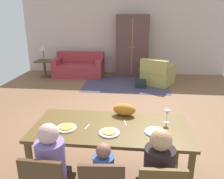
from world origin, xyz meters
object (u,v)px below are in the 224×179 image
(couch, at_px, (79,67))
(armchair, at_px, (157,74))
(plate_near_man, at_px, (66,128))
(dining_table, at_px, (111,131))
(table_lamp, at_px, (43,48))
(handbag, at_px, (140,84))
(plate_near_child, at_px, (109,133))
(plate_near_woman, at_px, (155,132))
(armoire, at_px, (132,46))
(wine_glass, at_px, (167,113))
(cat, at_px, (124,110))
(side_table, at_px, (45,66))
(person_man, at_px, (54,173))

(couch, relative_size, armchair, 1.47)
(plate_near_man, distance_m, armchair, 4.80)
(dining_table, relative_size, armchair, 1.71)
(armchair, height_order, table_lamp, table_lamp)
(table_lamp, bearing_deg, handbag, -15.18)
(plate_near_child, bearing_deg, armchair, 78.00)
(plate_near_woman, height_order, armoire, armoire)
(couch, bearing_deg, wine_glass, -63.85)
(wine_glass, bearing_deg, armchair, 86.50)
(dining_table, relative_size, cat, 6.22)
(side_table, bearing_deg, person_man, -67.12)
(plate_near_woman, height_order, handbag, plate_near_woman)
(plate_near_child, bearing_deg, table_lamp, 119.64)
(plate_near_man, distance_m, cat, 0.85)
(person_man, xyz_separation_m, cat, (0.70, 1.00, 0.33))
(wine_glass, height_order, armoire, armoire)
(side_table, distance_m, table_lamp, 0.63)
(dining_table, relative_size, couch, 1.16)
(handbag, bearing_deg, dining_table, -96.50)
(couch, height_order, side_table, couch)
(plate_near_man, distance_m, handbag, 4.24)
(cat, relative_size, couch, 0.19)
(handbag, bearing_deg, armchair, 40.81)
(table_lamp, relative_size, handbag, 1.69)
(armchair, bearing_deg, wine_glass, -93.50)
(table_lamp, bearing_deg, person_man, -67.12)
(person_man, relative_size, handbag, 3.47)
(table_lamp, bearing_deg, wine_glass, -52.55)
(couch, bearing_deg, dining_table, -71.55)
(cat, relative_size, table_lamp, 0.59)
(armoire, relative_size, side_table, 3.62)
(person_man, distance_m, armoire, 6.10)
(plate_near_man, xyz_separation_m, cat, (0.70, 0.48, 0.08))
(table_lamp, bearing_deg, plate_near_child, -60.36)
(couch, distance_m, handbag, 2.45)
(armchair, xyz_separation_m, armoire, (-0.83, 0.98, 0.73))
(wine_glass, relative_size, table_lamp, 0.34)
(plate_near_child, bearing_deg, side_table, 119.64)
(plate_near_man, relative_size, armoire, 0.12)
(plate_near_child, height_order, wine_glass, wine_glass)
(wine_glass, relative_size, cat, 0.58)
(plate_near_woman, xyz_separation_m, cat, (-0.40, 0.46, 0.08))
(couch, xyz_separation_m, side_table, (-1.16, -0.26, 0.07))
(couch, xyz_separation_m, armoire, (1.85, 0.28, 0.75))
(armchair, distance_m, table_lamp, 3.93)
(cat, height_order, handbag, cat)
(cat, bearing_deg, plate_near_woman, -42.63)
(handbag, bearing_deg, wine_glass, -85.98)
(dining_table, distance_m, armoire, 5.41)
(person_man, height_order, armoire, armoire)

